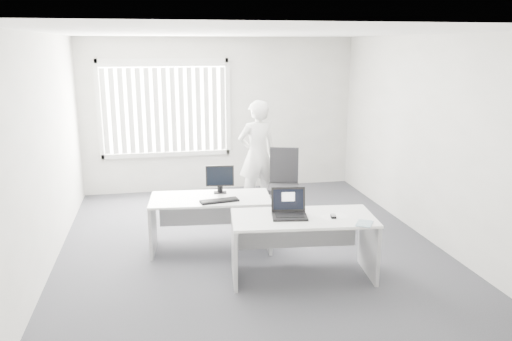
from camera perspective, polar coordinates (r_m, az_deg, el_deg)
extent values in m
plane|color=#4A4A51|center=(6.77, -0.57, -8.92)|extent=(6.00, 6.00, 0.00)
cube|color=silver|center=(9.28, -4.12, 6.35)|extent=(5.00, 0.02, 2.80)
cube|color=silver|center=(3.56, 8.62, -6.64)|extent=(5.00, 0.02, 2.80)
cube|color=silver|center=(6.39, -23.22, 1.67)|extent=(0.02, 6.00, 2.80)
cube|color=silver|center=(7.25, 19.24, 3.40)|extent=(0.02, 6.00, 2.80)
cube|color=white|center=(6.23, -0.64, 15.50)|extent=(5.00, 6.00, 0.02)
cube|color=silver|center=(9.15, -10.38, 7.00)|extent=(2.32, 0.06, 1.76)
cube|color=silver|center=(5.77, 5.42, -5.41)|extent=(1.71, 0.94, 0.03)
cube|color=#A5A5A8|center=(5.82, -2.49, -9.12)|extent=(0.12, 0.70, 0.71)
cube|color=#A5A5A8|center=(6.09, 12.79, -8.37)|extent=(0.12, 0.70, 0.71)
cube|color=silver|center=(6.58, -5.25, -3.20)|extent=(1.63, 0.88, 0.03)
cube|color=#A5A5A8|center=(6.73, -11.71, -6.25)|extent=(0.10, 0.67, 0.68)
cube|color=#A5A5A8|center=(6.74, 1.34, -5.91)|extent=(0.10, 0.67, 0.68)
cylinder|color=black|center=(7.95, 3.06, -5.06)|extent=(0.78, 0.78, 0.08)
cylinder|color=black|center=(7.89, 3.08, -3.72)|extent=(0.07, 0.07, 0.47)
cube|color=black|center=(7.82, 3.10, -2.08)|extent=(0.60, 0.60, 0.07)
cube|color=black|center=(7.94, 3.23, 0.63)|extent=(0.45, 0.20, 0.56)
imported|color=silver|center=(8.22, 0.13, 1.83)|extent=(0.73, 0.55, 1.80)
cube|color=white|center=(5.81, 8.97, -5.21)|extent=(0.35, 0.29, 0.00)
cube|color=white|center=(5.63, 12.29, -5.95)|extent=(0.26, 0.28, 0.01)
cube|color=black|center=(6.39, -4.20, -3.47)|extent=(0.51, 0.23, 0.02)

